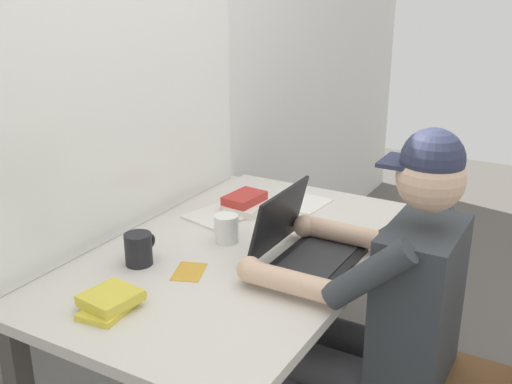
# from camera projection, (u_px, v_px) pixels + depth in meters

# --- Properties ---
(back_wall) EXTENTS (6.00, 0.08, 2.60)m
(back_wall) POSITION_uv_depth(u_px,v_px,m) (118.00, 71.00, 2.12)
(back_wall) COLOR silver
(back_wall) RESTS_ON ground
(desk) EXTENTS (1.42, 0.84, 0.73)m
(desk) POSITION_uv_depth(u_px,v_px,m) (243.00, 274.00, 2.11)
(desk) COLOR beige
(desk) RESTS_ON ground
(seated_person) EXTENTS (0.50, 0.60, 1.23)m
(seated_person) POSITION_uv_depth(u_px,v_px,m) (383.00, 303.00, 1.87)
(seated_person) COLOR #33383D
(seated_person) RESTS_ON ground
(laptop) EXTENTS (0.33, 0.29, 0.23)m
(laptop) POSITION_uv_depth(u_px,v_px,m) (302.00, 244.00, 2.00)
(laptop) COLOR black
(laptop) RESTS_ON desk
(computer_mouse) EXTENTS (0.06, 0.10, 0.03)m
(computer_mouse) POSITION_uv_depth(u_px,v_px,m) (345.00, 232.00, 2.19)
(computer_mouse) COLOR black
(computer_mouse) RESTS_ON desk
(coffee_mug_white) EXTENTS (0.12, 0.08, 0.10)m
(coffee_mug_white) POSITION_uv_depth(u_px,v_px,m) (227.00, 228.00, 2.14)
(coffee_mug_white) COLOR white
(coffee_mug_white) RESTS_ON desk
(coffee_mug_dark) EXTENTS (0.13, 0.09, 0.10)m
(coffee_mug_dark) POSITION_uv_depth(u_px,v_px,m) (139.00, 249.00, 1.97)
(coffee_mug_dark) COLOR black
(coffee_mug_dark) RESTS_ON desk
(book_stack_main) EXTENTS (0.20, 0.15, 0.05)m
(book_stack_main) POSITION_uv_depth(u_px,v_px,m) (111.00, 301.00, 1.72)
(book_stack_main) COLOR gold
(book_stack_main) RESTS_ON desk
(book_stack_side) EXTENTS (0.21, 0.15, 0.06)m
(book_stack_side) POSITION_uv_depth(u_px,v_px,m) (246.00, 203.00, 2.43)
(book_stack_side) COLOR white
(book_stack_side) RESTS_ON desk
(paper_pile_near_laptop) EXTENTS (0.21, 0.20, 0.01)m
(paper_pile_near_laptop) POSITION_uv_depth(u_px,v_px,m) (301.00, 203.00, 2.50)
(paper_pile_near_laptop) COLOR white
(paper_pile_near_laptop) RESTS_ON desk
(paper_pile_back_corner) EXTENTS (0.30, 0.25, 0.01)m
(paper_pile_back_corner) POSITION_uv_depth(u_px,v_px,m) (223.00, 214.00, 2.38)
(paper_pile_back_corner) COLOR silver
(paper_pile_back_corner) RESTS_ON desk
(landscape_photo_print) EXTENTS (0.15, 0.13, 0.00)m
(landscape_photo_print) POSITION_uv_depth(u_px,v_px,m) (189.00, 272.00, 1.93)
(landscape_photo_print) COLOR gold
(landscape_photo_print) RESTS_ON desk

